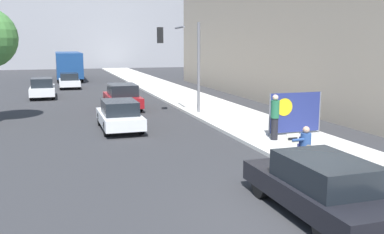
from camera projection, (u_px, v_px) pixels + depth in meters
The scene contains 12 objects.
ground_plane at pixel (308, 215), 9.97m from camera, with size 160.00×160.00×0.00m, color #303033.
sidewalk_curb at pixel (218, 111), 25.10m from camera, with size 3.97×90.00×0.14m, color beige.
seated_protester at pixel (306, 144), 13.60m from camera, with size 0.95×0.77×1.22m.
jogger_on_sidewalk at pixel (275, 117), 17.02m from camera, with size 0.34×0.34×1.82m.
protest_banner at pixel (295, 112), 18.05m from camera, with size 2.47×0.06×1.78m.
traffic_light_pole at pixel (183, 52), 23.35m from camera, with size 2.38×2.15×4.97m.
parked_car_curbside at pixel (321, 186), 9.89m from camera, with size 1.83×4.54×1.39m.
car_on_road_nearest at pixel (120, 115), 19.73m from camera, with size 1.73×4.17×1.39m.
car_on_road_midblock at pixel (122, 97), 26.08m from camera, with size 1.85×4.49×1.53m.
car_on_road_distant at pixel (42, 88), 31.45m from camera, with size 1.72×4.32×1.47m.
car_on_road_far_lane at pixel (69, 80), 38.25m from camera, with size 1.75×4.22×1.36m.
city_bus_on_road at pixel (68, 64), 46.84m from camera, with size 2.59×10.23×3.00m.
Camera 1 is at (-5.47, -8.15, 3.96)m, focal length 40.00 mm.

